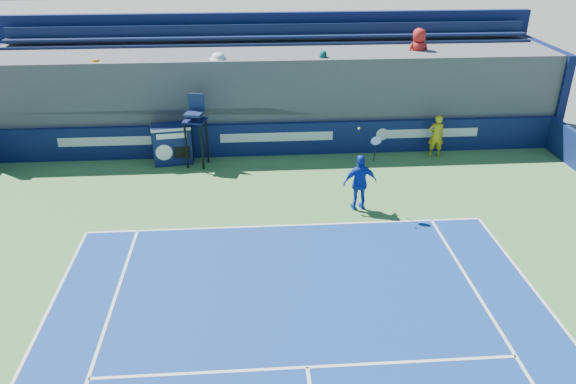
{
  "coord_description": "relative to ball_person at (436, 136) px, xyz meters",
  "views": [
    {
      "loc": [
        -0.96,
        -1.68,
        7.78
      ],
      "look_at": [
        0.0,
        11.5,
        1.25
      ],
      "focal_mm": 35.0,
      "sensor_mm": 36.0,
      "label": 1
    }
  ],
  "objects": [
    {
      "name": "match_clock",
      "position": [
        -9.26,
        0.08,
        -0.04
      ],
      "size": [
        1.41,
        0.9,
        1.4
      ],
      "color": "#101951",
      "rests_on": "ground"
    },
    {
      "name": "back_hoarding",
      "position": [
        -5.63,
        0.55,
        -0.18
      ],
      "size": [
        20.4,
        0.21,
        1.2
      ],
      "color": "#0D174C",
      "rests_on": "ground"
    },
    {
      "name": "ball_person",
      "position": [
        0.0,
        0.0,
        0.0
      ],
      "size": [
        0.59,
        0.42,
        1.54
      ],
      "primitive_type": "imported",
      "rotation": [
        0.0,
        0.0,
        3.05
      ],
      "color": "gold",
      "rests_on": "apron"
    },
    {
      "name": "tennis_player",
      "position": [
        -3.45,
        -3.81,
        0.09
      ],
      "size": [
        1.04,
        0.53,
        2.57
      ],
      "color": "#1638B6",
      "rests_on": "apron"
    },
    {
      "name": "umpire_chair",
      "position": [
        -8.39,
        -0.18,
        0.75
      ],
      "size": [
        0.85,
        0.85,
        2.48
      ],
      "color": "black",
      "rests_on": "ground"
    },
    {
      "name": "stadium_seating",
      "position": [
        -5.63,
        2.59,
        1.06
      ],
      "size": [
        21.0,
        4.05,
        4.4
      ],
      "color": "#505055",
      "rests_on": "ground"
    }
  ]
}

